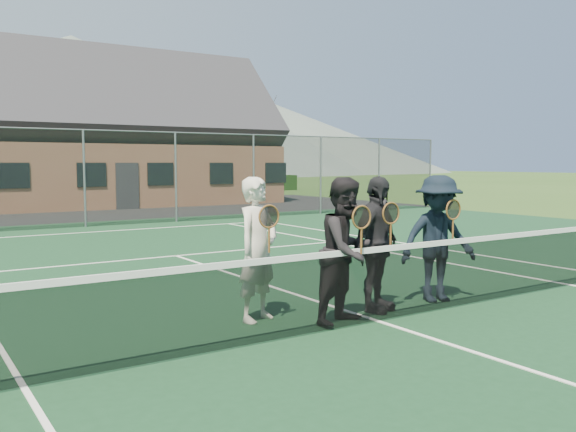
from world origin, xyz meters
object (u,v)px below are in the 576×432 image
player_c (376,244)px  player_d (438,239)px  player_b (347,250)px  player_a (258,249)px  tennis_net (379,281)px  clubhouse (109,121)px

player_c → player_d: same height
player_b → player_d: 1.84m
player_a → player_b: same height
player_a → player_c: size_ratio=1.00×
player_a → tennis_net: bearing=-35.8°
tennis_net → player_a: player_a is taller
clubhouse → player_d: size_ratio=8.67×
player_c → player_a: bearing=163.9°
player_b → player_c: (0.69, 0.24, 0.00)m
player_a → player_d: bearing=-9.9°
player_a → player_d: 2.73m
tennis_net → player_c: player_c is taller
player_b → tennis_net: bearing=-28.3°
player_a → player_d: size_ratio=1.00×
player_b → player_c: same height
tennis_net → clubhouse: 24.57m
tennis_net → player_a: size_ratio=6.49×
clubhouse → player_c: bearing=-98.8°
player_b → player_d: size_ratio=1.00×
tennis_net → player_d: bearing=15.6°
clubhouse → player_d: (-2.53, -23.59, -3.07)m
player_d → clubhouse: bearing=83.9°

